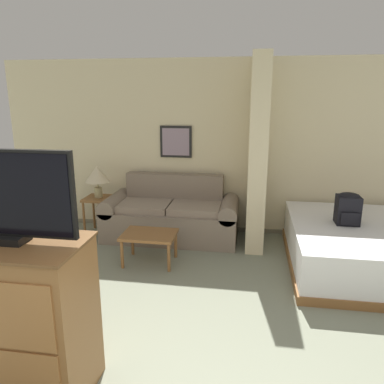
% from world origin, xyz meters
% --- Properties ---
extents(wall_back, '(7.23, 0.16, 2.60)m').
position_xyz_m(wall_back, '(-0.00, 4.28, 1.29)').
color(wall_back, beige).
rests_on(wall_back, ground_plane).
extents(wall_partition_pillar, '(0.24, 0.89, 2.60)m').
position_xyz_m(wall_partition_pillar, '(0.33, 3.78, 1.30)').
color(wall_partition_pillar, beige).
rests_on(wall_partition_pillar, ground_plane).
extents(couch, '(1.98, 0.84, 0.91)m').
position_xyz_m(couch, '(-0.90, 3.80, 0.33)').
color(couch, gray).
rests_on(couch, ground_plane).
extents(coffee_table, '(0.67, 0.49, 0.40)m').
position_xyz_m(coffee_table, '(-0.98, 2.89, 0.35)').
color(coffee_table, brown).
rests_on(coffee_table, ground_plane).
extents(side_table, '(0.42, 0.42, 0.57)m').
position_xyz_m(side_table, '(-2.02, 3.81, 0.46)').
color(side_table, brown).
rests_on(side_table, ground_plane).
extents(table_lamp, '(0.36, 0.36, 0.48)m').
position_xyz_m(table_lamp, '(-2.02, 3.81, 0.91)').
color(table_lamp, tan).
rests_on(table_lamp, side_table).
extents(tv_dresser, '(0.99, 0.58, 1.14)m').
position_xyz_m(tv_dresser, '(-1.31, 0.70, 0.57)').
color(tv_dresser, brown).
rests_on(tv_dresser, ground_plane).
extents(tv, '(0.97, 0.16, 0.62)m').
position_xyz_m(tv, '(-1.31, 0.70, 1.46)').
color(tv, black).
rests_on(tv, tv_dresser).
extents(bed, '(1.86, 2.03, 0.54)m').
position_xyz_m(bed, '(1.69, 3.18, 0.28)').
color(bed, brown).
rests_on(bed, ground_plane).
extents(backpack, '(0.27, 0.27, 0.39)m').
position_xyz_m(backpack, '(1.43, 3.22, 0.75)').
color(backpack, black).
rests_on(backpack, bed).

